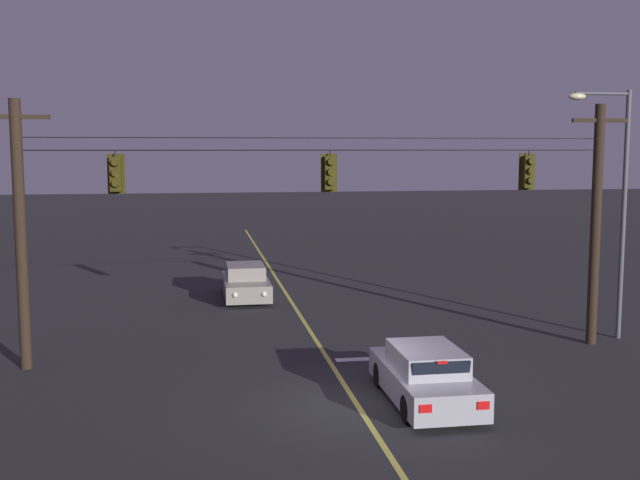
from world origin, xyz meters
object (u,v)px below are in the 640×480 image
object	(u,v)px
traffic_light_leftmost	(116,174)
traffic_light_left_inner	(330,173)
car_waiting_near_lane	(425,376)
street_lamp_corner	(616,191)
car_oncoming_lead	(246,283)
traffic_light_centre	(529,172)

from	to	relation	value
traffic_light_leftmost	traffic_light_left_inner	size ratio (longest dim) A/B	1.00
car_waiting_near_lane	street_lamp_corner	distance (m)	10.21
car_waiting_near_lane	car_oncoming_lead	distance (m)	14.24
traffic_light_centre	street_lamp_corner	xyz separation A→B (m)	(3.20, 0.55, -0.65)
traffic_light_centre	car_waiting_near_lane	size ratio (longest dim) A/B	0.28
traffic_light_left_inner	car_waiting_near_lane	distance (m)	6.82
traffic_light_leftmost	traffic_light_centre	size ratio (longest dim) A/B	1.00
traffic_light_left_inner	car_waiting_near_lane	size ratio (longest dim) A/B	0.28
traffic_light_leftmost	street_lamp_corner	world-z (taller)	street_lamp_corner
traffic_light_left_inner	street_lamp_corner	xyz separation A→B (m)	(9.32, 0.55, -0.65)
traffic_light_centre	street_lamp_corner	size ratio (longest dim) A/B	0.15
car_waiting_near_lane	car_oncoming_lead	world-z (taller)	same
traffic_light_left_inner	car_waiting_near_lane	world-z (taller)	traffic_light_left_inner
car_waiting_near_lane	car_oncoming_lead	xyz separation A→B (m)	(-3.43, 13.82, -0.00)
street_lamp_corner	traffic_light_leftmost	bearing A→B (deg)	-177.97
traffic_light_leftmost	car_oncoming_lead	distance (m)	11.19
traffic_light_leftmost	traffic_light_centre	bearing A→B (deg)	0.00
traffic_light_centre	car_oncoming_lead	size ratio (longest dim) A/B	0.28
car_oncoming_lead	traffic_light_centre	bearing A→B (deg)	-49.01
traffic_light_leftmost	car_waiting_near_lane	xyz separation A→B (m)	(7.59, -4.61, -4.79)
car_waiting_near_lane	street_lamp_corner	world-z (taller)	street_lamp_corner
traffic_light_centre	car_waiting_near_lane	bearing A→B (deg)	-134.81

